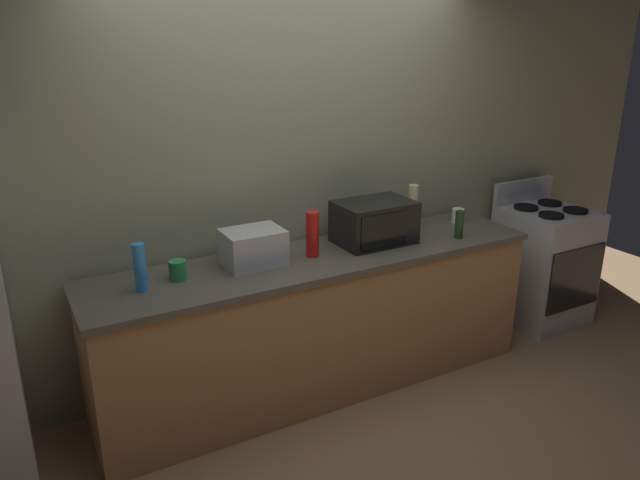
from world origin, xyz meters
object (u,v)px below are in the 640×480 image
object	(u,v)px
stove_range	(543,264)
bottle_wine	(459,224)
bottle_hand_soap	(413,206)
mug_green	(178,270)
bottle_hot_sauce	(312,234)
toaster_oven	(253,247)
bottle_spray_cleaner	(140,268)
mug_white	(458,215)
microwave	(374,222)

from	to	relation	value
stove_range	bottle_wine	bearing A→B (deg)	-171.78
bottle_hand_soap	mug_green	size ratio (longest dim) A/B	2.75
bottle_hot_sauce	mug_green	xyz separation A→B (m)	(-0.81, 0.04, -0.08)
bottle_wine	toaster_oven	bearing A→B (deg)	171.19
bottle_spray_cleaner	mug_white	distance (m)	2.25
toaster_oven	stove_range	bearing A→B (deg)	-1.43
stove_range	toaster_oven	size ratio (longest dim) A/B	3.18
toaster_oven	bottle_hot_sauce	size ratio (longest dim) A/B	1.22
mug_white	mug_green	bearing A→B (deg)	-178.29
stove_range	bottle_hot_sauce	distance (m)	2.12
microwave	bottle_hot_sauce	size ratio (longest dim) A/B	1.73
bottle_hot_sauce	mug_white	xyz separation A→B (m)	(1.23, 0.10, -0.09)
stove_range	mug_white	distance (m)	0.96
mug_green	bottle_wine	bearing A→B (deg)	-6.45
toaster_oven	mug_green	world-z (taller)	toaster_oven
bottle_hand_soap	mug_green	xyz separation A→B (m)	(-1.69, -0.13, -0.10)
bottle_wine	mug_white	bearing A→B (deg)	49.52
bottle_wine	bottle_hot_sauce	xyz separation A→B (m)	(-1.00, 0.17, 0.05)
microwave	mug_white	xyz separation A→B (m)	(0.76, 0.07, -0.09)
bottle_hand_soap	toaster_oven	bearing A→B (deg)	-174.24
bottle_hot_sauce	mug_white	distance (m)	1.23
stove_range	bottle_wine	distance (m)	1.18
bottle_hand_soap	bottle_hot_sauce	world-z (taller)	bottle_hand_soap
microwave	toaster_oven	world-z (taller)	microwave
stove_range	bottle_hot_sauce	world-z (taller)	bottle_hot_sauce
toaster_oven	bottle_hand_soap	world-z (taller)	bottle_hand_soap
stove_range	bottle_hot_sauce	bearing A→B (deg)	179.56
toaster_oven	mug_green	size ratio (longest dim) A/B	3.13
bottle_spray_cleaner	mug_green	distance (m)	0.23
microwave	toaster_oven	distance (m)	0.83
bottle_wine	mug_white	distance (m)	0.35
mug_white	mug_green	world-z (taller)	mug_green
mug_white	mug_green	distance (m)	2.04
toaster_oven	bottle_hand_soap	xyz separation A→B (m)	(1.24, 0.12, 0.04)
bottle_hot_sauce	mug_white	world-z (taller)	bottle_hot_sauce
toaster_oven	bottle_wine	distance (m)	1.38
microwave	mug_green	bearing A→B (deg)	179.73
bottle_wine	bottle_spray_cleaner	size ratio (longest dim) A/B	0.71
microwave	bottle_hand_soap	size ratio (longest dim) A/B	1.61
mug_green	toaster_oven	bearing A→B (deg)	0.80
bottle_spray_cleaner	bottle_hot_sauce	bearing A→B (deg)	1.04
microwave	bottle_spray_cleaner	world-z (taller)	microwave
stove_range	bottle_spray_cleaner	distance (m)	3.12
stove_range	bottle_hand_soap	bearing A→B (deg)	171.00
mug_white	mug_green	xyz separation A→B (m)	(-2.04, -0.06, 0.00)
toaster_oven	bottle_hot_sauce	bearing A→B (deg)	-6.98
bottle_hot_sauce	mug_green	bearing A→B (deg)	177.30
mug_green	stove_range	bearing A→B (deg)	-1.08
stove_range	microwave	size ratio (longest dim) A/B	2.25
bottle_hot_sauce	mug_white	bearing A→B (deg)	4.63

